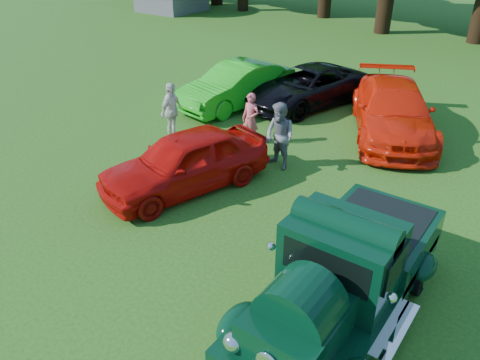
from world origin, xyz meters
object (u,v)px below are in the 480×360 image
Objects in this scene: back_car_black at (307,86)px; back_car_orange at (393,111)px; spectator_white at (171,111)px; hero_pickup at (344,274)px; back_car_lime at (237,86)px; spectator_grey at (280,136)px; red_convertible at (185,161)px; spectator_pink at (251,119)px.

back_car_orange is (3.48, -0.88, 0.10)m from back_car_black.
spectator_white is (-5.33, -4.22, 0.08)m from back_car_orange.
hero_pickup reaches higher than back_car_orange.
back_car_lime is 5.50m from back_car_orange.
spectator_white is at bearing -160.63° from spectator_grey.
red_convertible is 3.21m from spectator_pink.
back_car_orange is 4.31m from spectator_grey.
hero_pickup is 2.76× the size of spectator_grey.
back_car_black is at bearing 139.00° from back_car_orange.
spectator_grey is (1.84, -4.87, 0.22)m from back_car_black.
back_car_lime is at bearing 133.22° from spectator_pink.
hero_pickup is at bearing -1.69° from red_convertible.
hero_pickup is at bearing -102.06° from back_car_orange.
back_car_black is 2.85× the size of spectator_white.
spectator_white is (-3.69, -0.24, -0.04)m from spectator_grey.
back_car_lime is at bearing 131.58° from red_convertible.
back_car_orange is at bearing -63.00° from spectator_white.
back_car_black is 3.22× the size of spectator_pink.
spectator_grey is at bearing -53.98° from back_car_black.
spectator_grey is (-3.74, 4.04, 0.06)m from hero_pickup.
hero_pickup is 8.29m from back_car_orange.
hero_pickup reaches higher than spectator_pink.
red_convertible is 6.95m from back_car_orange.
spectator_white is at bearing -78.40° from back_car_lime.
spectator_grey reaches higher than back_car_orange.
spectator_pink reaches higher than back_car_lime.
hero_pickup is 8.35m from spectator_white.
spectator_white is (-1.85, -5.11, 0.18)m from back_car_black.
hero_pickup is 5.30m from red_convertible.
hero_pickup reaches higher than spectator_grey.
back_car_orange is 3.52× the size of spectator_pink.
back_car_orange is 3.00× the size of spectator_grey.
back_car_orange is at bearing 44.06° from spectator_pink.
back_car_lime is 0.85× the size of back_car_orange.
red_convertible is at bearing -142.24° from spectator_white.
spectator_pink is (-5.28, 4.91, -0.08)m from hero_pickup.
back_car_black is at bearing 48.81° from back_car_lime.
hero_pickup is 2.87× the size of spectator_white.
back_car_orange is at bearing 104.69° from hero_pickup.
hero_pickup is at bearing -43.25° from spectator_pink.
back_car_black is 3.59m from back_car_orange.
spectator_white is (0.12, -3.50, 0.11)m from back_car_lime.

